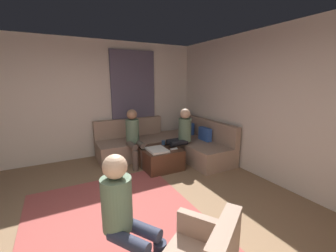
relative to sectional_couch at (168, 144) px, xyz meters
The scene contains 13 objects.
ground_plane 2.82m from the sectional_couch, 42.07° to the right, with size 6.00×6.00×0.10m, color #8C6B4C.
wall_back 2.57m from the sectional_couch, 27.05° to the left, with size 6.00×0.12×2.70m, color beige.
wall_left 2.33m from the sectional_couch, 114.60° to the right, with size 0.12×6.00×2.70m, color beige.
curtain_panel 1.36m from the sectional_couch, 142.74° to the right, with size 0.06×1.10×2.50m, color #595166.
area_rug 2.60m from the sectional_couch, 43.39° to the right, with size 2.60×2.20×0.01m, color #AD4C47.
sectional_couch is the anchor object (origin of this frame).
ottoman 0.75m from the sectional_couch, 40.70° to the right, with size 0.76×0.76×0.42m, color #4C2D1E.
folded_blanket 0.91m from the sectional_couch, 42.34° to the right, with size 0.44×0.36×0.04m, color white.
coffee_mug 0.50m from the sectional_couch, 41.57° to the right, with size 0.08×0.08×0.10m, color #334C72.
game_remote 0.81m from the sectional_couch, 19.68° to the right, with size 0.05×0.15×0.02m, color white.
person_on_couch_back 0.62m from the sectional_couch, ahead, with size 0.30×0.60×1.20m.
person_on_couch_side 0.99m from the sectional_couch, 80.72° to the right, with size 0.60×0.30×1.20m.
person_on_armchair 3.28m from the sectional_couch, 34.77° to the right, with size 0.58×0.49×1.18m.
Camera 1 is at (2.27, -0.43, 1.82)m, focal length 22.81 mm.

